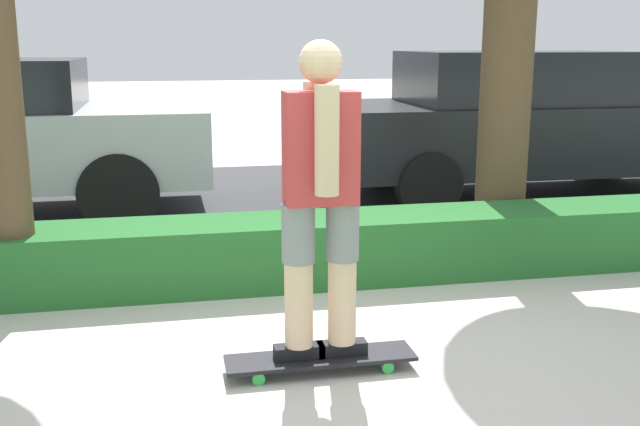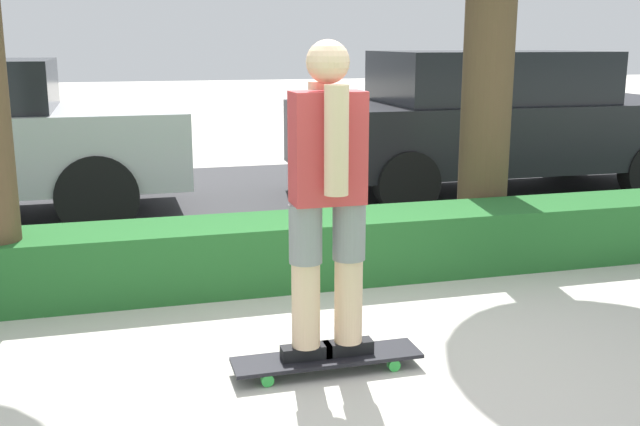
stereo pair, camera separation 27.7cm
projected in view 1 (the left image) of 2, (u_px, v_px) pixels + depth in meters
ground_plane at (356, 375)px, 3.86m from camera, size 60.00×60.00×0.00m
street_asphalt at (258, 205)px, 7.87m from camera, size 12.95×5.00×0.01m
hedge_row at (301, 250)px, 5.33m from camera, size 12.95×0.60×0.46m
skateboard at (320, 359)px, 3.89m from camera, size 0.99×0.24×0.08m
skater_person at (321, 195)px, 3.70m from camera, size 0.49×0.41×1.61m
parked_car_middle at (523, 122)px, 8.22m from camera, size 4.54×1.85×1.58m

